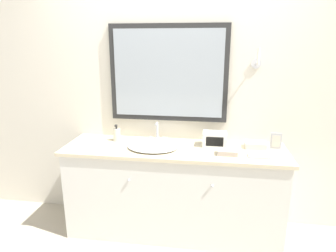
# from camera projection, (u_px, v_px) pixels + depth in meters

# --- Properties ---
(ground_plane) EXTENTS (14.00, 14.00, 0.00)m
(ground_plane) POSITION_uv_depth(u_px,v_px,m) (169.00, 252.00, 2.60)
(ground_plane) COLOR #B2A893
(wall_back) EXTENTS (8.00, 0.18, 2.55)m
(wall_back) POSITION_uv_depth(u_px,v_px,m) (178.00, 94.00, 2.87)
(wall_back) COLOR silver
(wall_back) RESTS_ON ground_plane
(vanity_counter) EXTENTS (1.99, 0.58, 0.85)m
(vanity_counter) POSITION_uv_depth(u_px,v_px,m) (174.00, 190.00, 2.80)
(vanity_counter) COLOR silver
(vanity_counter) RESTS_ON ground_plane
(sink_basin) EXTENTS (0.46, 0.43, 0.19)m
(sink_basin) POSITION_uv_depth(u_px,v_px,m) (153.00, 145.00, 2.69)
(sink_basin) COLOR white
(sink_basin) RESTS_ON vanity_counter
(soap_bottle) EXTENTS (0.07, 0.07, 0.16)m
(soap_bottle) POSITION_uv_depth(u_px,v_px,m) (117.00, 134.00, 2.86)
(soap_bottle) COLOR beige
(soap_bottle) RESTS_ON vanity_counter
(appliance_box) EXTENTS (0.21, 0.16, 0.13)m
(appliance_box) POSITION_uv_depth(u_px,v_px,m) (215.00, 139.00, 2.72)
(appliance_box) COLOR white
(appliance_box) RESTS_ON vanity_counter
(picture_frame) EXTENTS (0.10, 0.01, 0.15)m
(picture_frame) POSITION_uv_depth(u_px,v_px,m) (276.00, 141.00, 2.64)
(picture_frame) COLOR #B2B2B7
(picture_frame) RESTS_ON vanity_counter
(hand_towel_near_sink) EXTENTS (0.18, 0.13, 0.05)m
(hand_towel_near_sink) POSITION_uv_depth(u_px,v_px,m) (255.00, 145.00, 2.68)
(hand_towel_near_sink) COLOR silver
(hand_towel_near_sink) RESTS_ON vanity_counter
(hand_towel_far_corner) EXTENTS (0.17, 0.11, 0.04)m
(hand_towel_far_corner) POSITION_uv_depth(u_px,v_px,m) (227.00, 152.00, 2.51)
(hand_towel_far_corner) COLOR #B7A899
(hand_towel_far_corner) RESTS_ON vanity_counter
(metal_tray) EXTENTS (0.19, 0.11, 0.01)m
(metal_tray) POSITION_uv_depth(u_px,v_px,m) (260.00, 156.00, 2.48)
(metal_tray) COLOR #ADADB2
(metal_tray) RESTS_ON vanity_counter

